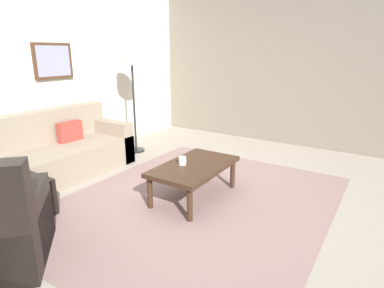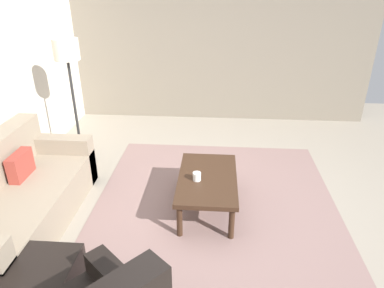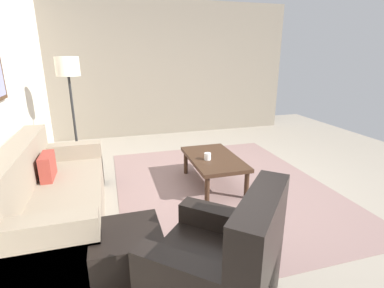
# 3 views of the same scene
# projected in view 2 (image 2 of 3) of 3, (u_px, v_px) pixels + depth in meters

# --- Properties ---
(ground_plane) EXTENTS (8.00, 8.00, 0.00)m
(ground_plane) POSITION_uv_depth(u_px,v_px,m) (215.00, 214.00, 3.93)
(ground_plane) COLOR gray
(stone_feature_panel) EXTENTS (0.12, 5.20, 2.80)m
(stone_feature_panel) POSITION_uv_depth(u_px,v_px,m) (220.00, 40.00, 6.02)
(stone_feature_panel) COLOR slate
(stone_feature_panel) RESTS_ON ground_plane
(area_rug) EXTENTS (3.42, 2.78, 0.01)m
(area_rug) POSITION_uv_depth(u_px,v_px,m) (215.00, 213.00, 3.93)
(area_rug) COLOR #846763
(area_rug) RESTS_ON ground_plane
(couch_main) EXTENTS (2.08, 0.90, 0.88)m
(couch_main) POSITION_uv_depth(u_px,v_px,m) (11.00, 203.00, 3.61)
(couch_main) COLOR gray
(couch_main) RESTS_ON ground_plane
(ottoman) EXTENTS (0.56, 0.56, 0.40)m
(ottoman) POSITION_uv_depth(u_px,v_px,m) (40.00, 285.00, 2.77)
(ottoman) COLOR black
(ottoman) RESTS_ON ground_plane
(coffee_table) EXTENTS (1.10, 0.64, 0.41)m
(coffee_table) POSITION_uv_depth(u_px,v_px,m) (207.00, 181.00, 3.88)
(coffee_table) COLOR #382316
(coffee_table) RESTS_ON ground_plane
(cup) EXTENTS (0.09, 0.09, 0.09)m
(cup) POSITION_uv_depth(u_px,v_px,m) (197.00, 176.00, 3.78)
(cup) COLOR white
(cup) RESTS_ON coffee_table
(lamp_standing) EXTENTS (0.32, 0.32, 1.71)m
(lamp_standing) POSITION_uv_depth(u_px,v_px,m) (68.00, 63.00, 4.41)
(lamp_standing) COLOR black
(lamp_standing) RESTS_ON ground_plane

